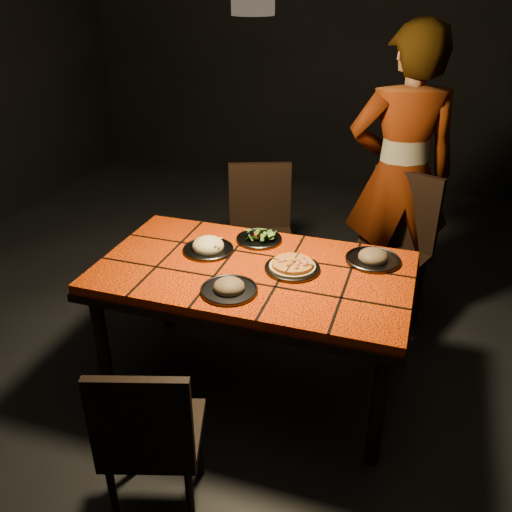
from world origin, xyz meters
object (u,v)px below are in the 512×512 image
(chair_far_right, at_px, (393,241))
(plate_pizza, at_px, (292,267))
(chair_far_left, at_px, (261,224))
(plate_pasta, at_px, (208,247))
(diner, at_px, (400,176))
(dining_table, at_px, (254,281))
(chair_near, at_px, (149,435))

(chair_far_right, xyz_separation_m, plate_pizza, (-0.44, -0.86, 0.19))
(chair_far_left, xyz_separation_m, chair_far_right, (0.91, -0.05, 0.03))
(plate_pizza, bearing_deg, plate_pasta, 172.84)
(plate_pizza, bearing_deg, diner, 68.16)
(chair_far_right, bearing_deg, dining_table, -104.04)
(dining_table, xyz_separation_m, chair_far_left, (-0.27, 0.95, -0.13))
(chair_far_right, distance_m, plate_pizza, 0.99)
(chair_near, xyz_separation_m, plate_pizza, (0.31, 1.01, 0.28))
(plate_pizza, relative_size, plate_pasta, 1.03)
(dining_table, height_order, plate_pizza, plate_pizza)
(chair_near, bearing_deg, plate_pasta, -97.42)
(chair_far_left, bearing_deg, chair_far_right, -24.09)
(plate_pizza, distance_m, plate_pasta, 0.49)
(diner, bearing_deg, chair_far_right, 78.75)
(dining_table, xyz_separation_m, chair_near, (-0.11, -0.96, -0.19))
(chair_far_right, height_order, diner, diner)
(chair_near, bearing_deg, chair_far_right, -129.02)
(chair_near, distance_m, diner, 2.24)
(chair_near, height_order, chair_far_left, chair_far_left)
(plate_pizza, height_order, plate_pasta, plate_pasta)
(chair_far_right, bearing_deg, plate_pasta, -118.13)
(chair_far_left, bearing_deg, plate_pasta, -112.58)
(chair_far_right, distance_m, diner, 0.42)
(chair_near, xyz_separation_m, chair_far_right, (0.75, 1.87, 0.09))
(diner, bearing_deg, chair_near, 54.05)
(chair_near, relative_size, chair_far_left, 0.89)
(diner, xyz_separation_m, plate_pizza, (-0.43, -1.06, -0.17))
(chair_near, relative_size, chair_far_right, 0.84)
(dining_table, xyz_separation_m, plate_pasta, (-0.29, 0.10, 0.10))
(chair_near, bearing_deg, chair_far_left, -102.50)
(chair_far_left, relative_size, plate_pasta, 3.45)
(dining_table, distance_m, plate_pasta, 0.33)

